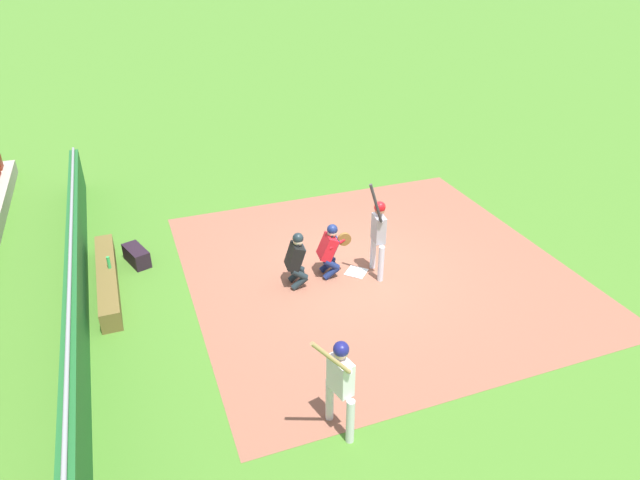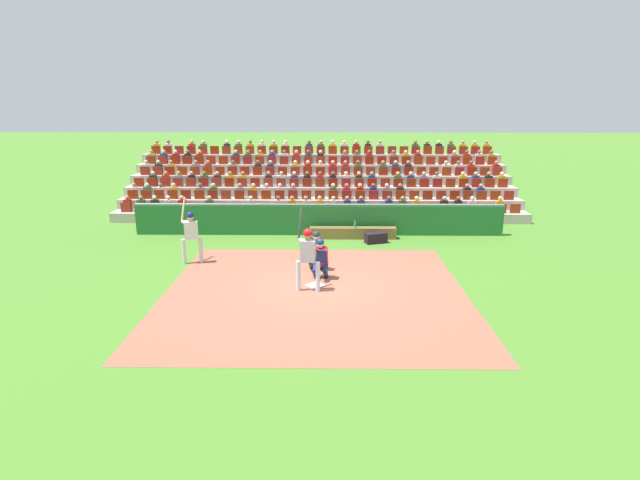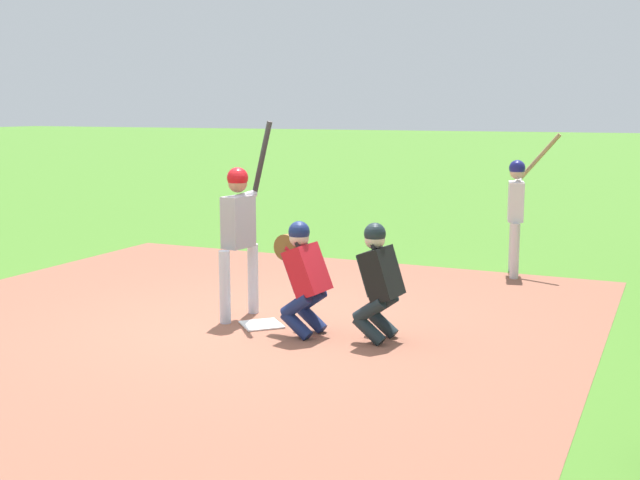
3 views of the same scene
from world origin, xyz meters
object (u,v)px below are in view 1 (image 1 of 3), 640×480
(on_deck_batter, at_px, (340,378))
(dugout_bench, at_px, (108,279))
(water_bottle_on_bench, at_px, (109,262))
(home_plate_marker, at_px, (356,272))
(batter_at_plate, at_px, (378,230))
(equipment_duffel_bag, at_px, (137,256))
(home_plate_umpire, at_px, (297,257))
(catcher_crouching, at_px, (330,247))

(on_deck_batter, bearing_deg, dugout_bench, -149.49)
(dugout_bench, xyz_separation_m, water_bottle_on_bench, (-0.08, 0.09, 0.36))
(home_plate_marker, xyz_separation_m, batter_at_plate, (0.21, 0.40, 1.12))
(dugout_bench, relative_size, water_bottle_on_bench, 12.09)
(equipment_duffel_bag, relative_size, on_deck_batter, 0.38)
(batter_at_plate, bearing_deg, home_plate_marker, -117.95)
(batter_at_plate, xyz_separation_m, on_deck_batter, (3.92, -2.50, -0.06))
(home_plate_umpire, relative_size, water_bottle_on_bench, 4.67)
(batter_at_plate, bearing_deg, catcher_crouching, -108.57)
(water_bottle_on_bench, height_order, on_deck_batter, on_deck_batter)
(home_plate_marker, distance_m, dugout_bench, 5.50)
(on_deck_batter, bearing_deg, equipment_duffel_bag, -158.03)
(dugout_bench, relative_size, on_deck_batter, 1.59)
(home_plate_marker, relative_size, catcher_crouching, 0.34)
(home_plate_marker, height_order, home_plate_umpire, home_plate_umpire)
(batter_at_plate, xyz_separation_m, catcher_crouching, (-0.33, -0.99, -0.42))
(catcher_crouching, distance_m, equipment_duffel_bag, 4.59)
(equipment_duffel_bag, bearing_deg, home_plate_umpire, 37.19)
(home_plate_umpire, distance_m, equipment_duffel_bag, 3.94)
(home_plate_umpire, bearing_deg, water_bottle_on_bench, -110.44)
(equipment_duffel_bag, bearing_deg, catcher_crouching, 44.39)
(dugout_bench, bearing_deg, home_plate_marker, 75.86)
(batter_at_plate, height_order, equipment_duffel_bag, batter_at_plate)
(dugout_bench, bearing_deg, batter_at_plate, 74.82)
(dugout_bench, distance_m, on_deck_batter, 6.41)
(catcher_crouching, relative_size, dugout_bench, 0.38)
(batter_at_plate, bearing_deg, equipment_duffel_bag, -115.42)
(home_plate_marker, distance_m, on_deck_batter, 4.76)
(home_plate_marker, bearing_deg, dugout_bench, -104.14)
(catcher_crouching, xyz_separation_m, water_bottle_on_bench, (-1.30, -4.65, -0.14))
(home_plate_umpire, relative_size, on_deck_batter, 0.61)
(home_plate_marker, distance_m, home_plate_umpire, 1.59)
(water_bottle_on_bench, relative_size, on_deck_batter, 0.13)
(home_plate_marker, relative_size, batter_at_plate, 0.19)
(on_deck_batter, bearing_deg, batter_at_plate, 147.43)
(home_plate_marker, bearing_deg, water_bottle_on_bench, -105.15)
(batter_at_plate, relative_size, on_deck_batter, 1.10)
(on_deck_batter, bearing_deg, catcher_crouching, 160.46)
(catcher_crouching, bearing_deg, batter_at_plate, 71.43)
(home_plate_umpire, height_order, dugout_bench, home_plate_umpire)
(home_plate_umpire, height_order, equipment_duffel_bag, home_plate_umpire)
(catcher_crouching, height_order, home_plate_umpire, home_plate_umpire)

